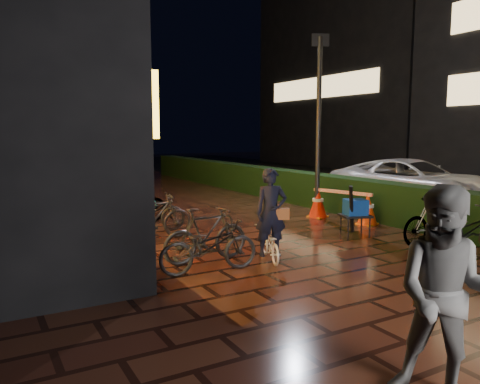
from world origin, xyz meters
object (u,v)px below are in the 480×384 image
van (413,182)px  cart_assembly (355,209)px  cyclist (270,227)px  traffic_barrier (342,206)px  bystander_person (448,296)px

van → cart_assembly: bearing=-166.2°
cyclist → cart_assembly: bearing=15.3°
cart_assembly → traffic_barrier: bearing=57.1°
cyclist → traffic_barrier: (3.63, 2.24, -0.22)m
van → cyclist: (-7.28, -3.12, -0.11)m
van → traffic_barrier: (-3.65, -0.88, -0.32)m
traffic_barrier → bystander_person: bearing=-125.9°
bystander_person → van: (8.38, 7.43, -0.20)m
van → traffic_barrier: size_ratio=2.66×
traffic_barrier → cart_assembly: cart_assembly is taller
van → cyclist: size_ratio=3.11×
bystander_person → cyclist: size_ratio=1.12×
bystander_person → cyclist: bearing=129.9°
van → cyclist: bearing=-170.3°
traffic_barrier → van: bearing=13.6°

